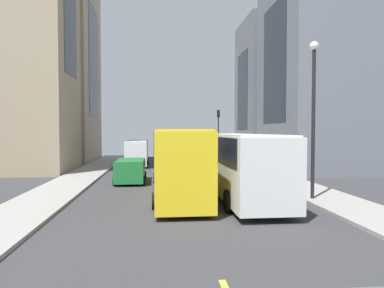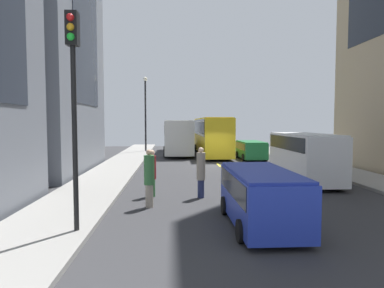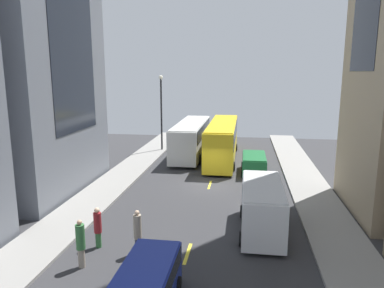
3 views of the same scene
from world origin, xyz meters
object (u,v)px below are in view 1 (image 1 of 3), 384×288
Objects in this scene: delivery_van_white at (137,151)px; pedestrian_crossing_near at (207,152)px; pedestrian_waiting_curb at (191,153)px; car_green_1 at (131,169)px; pedestrian_crossing_mid at (210,153)px; traffic_light_near_corner at (218,125)px; city_bus_white at (238,159)px; car_blue_0 at (176,152)px; streetcar_yellow at (177,156)px.

delivery_van_white reaches higher than pedestrian_crossing_near.
delivery_van_white is 2.68× the size of pedestrian_waiting_curb.
pedestrian_crossing_mid reaches higher than car_green_1.
traffic_light_near_corner is at bearing -116.32° from car_green_1.
pedestrian_crossing_mid is (-1.50, -20.04, -0.95)m from city_bus_white.
delivery_van_white is 9.10m from pedestrian_crossing_near.
city_bus_white is 24.51m from car_blue_0.
pedestrian_crossing_near reaches higher than car_green_1.
traffic_light_near_corner is (-9.59, -7.79, 2.78)m from delivery_van_white.
city_bus_white is at bearing 82.44° from traffic_light_near_corner.
traffic_light_near_corner is (-9.43, -19.06, 3.37)m from car_green_1.
pedestrian_waiting_curb is at bearing -150.52° from delivery_van_white.
traffic_light_near_corner is at bearing -97.56° from city_bus_white.
car_green_1 is 2.10× the size of pedestrian_crossing_mid.
city_bus_white reaches higher than pedestrian_waiting_curb.
pedestrian_crossing_mid is 6.15m from traffic_light_near_corner.
delivery_van_white is at bearing -77.60° from pedestrian_waiting_curb.
car_blue_0 is 4.34m from pedestrian_crossing_near.
streetcar_yellow reaches higher than car_green_1.
traffic_light_near_corner reaches higher than pedestrian_crossing_mid.
car_blue_0 is at bearing -120.36° from delivery_van_white.
delivery_van_white is 1.28× the size of car_blue_0.
pedestrian_crossing_near is at bearing -148.76° from delivery_van_white.
delivery_van_white is at bearing -79.01° from streetcar_yellow.
city_bus_white reaches higher than delivery_van_white.
car_blue_0 is 2.09× the size of pedestrian_waiting_curb.
city_bus_white reaches higher than pedestrian_crossing_near.
pedestrian_crossing_mid is 0.94× the size of pedestrian_waiting_curb.
city_bus_white is 21.94m from pedestrian_crossing_near.
streetcar_yellow is 19.27m from pedestrian_waiting_curb.
traffic_light_near_corner is (-1.82, -3.08, 3.15)m from pedestrian_crossing_near.
pedestrian_waiting_curb is at bearing 49.67° from traffic_light_near_corner.
car_blue_0 is (-1.17, -23.08, -1.11)m from streetcar_yellow.
car_blue_0 is at bearing -102.44° from car_green_1.
traffic_light_near_corner reaches higher than city_bus_white.
car_blue_0 is 6.30m from traffic_light_near_corner.
pedestrian_waiting_curb is at bearing 110.13° from car_blue_0.
delivery_van_white is 0.95× the size of traffic_light_near_corner.
traffic_light_near_corner reaches higher than pedestrian_crossing_near.
car_green_1 is (-0.16, 11.27, -0.59)m from delivery_van_white.
streetcar_yellow reaches higher than pedestrian_crossing_near.
city_bus_white is 8.56m from car_green_1.
pedestrian_crossing_near is (-1.49, -21.88, -0.87)m from city_bus_white.
pedestrian_crossing_near is (-7.61, -15.98, 0.22)m from car_green_1.
car_green_1 is at bearing -57.44° from streetcar_yellow.
delivery_van_white is 2.63× the size of pedestrian_crossing_near.
traffic_light_near_corner reaches higher than pedestrian_waiting_curb.
city_bus_white is 20.12m from pedestrian_crossing_mid.
streetcar_yellow is (3.20, -1.33, 0.12)m from city_bus_white.
car_blue_0 is at bearing 5.81° from traffic_light_near_corner.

